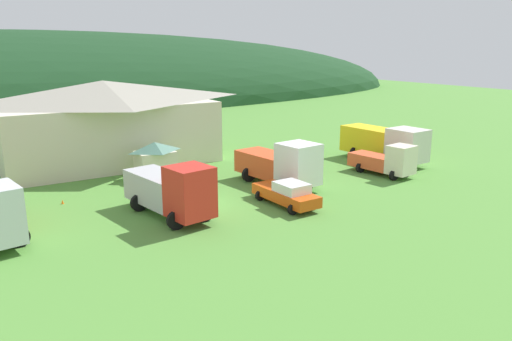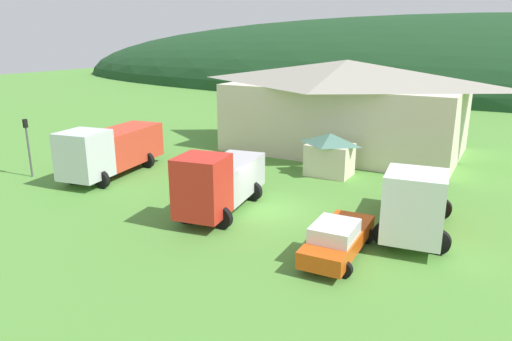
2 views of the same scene
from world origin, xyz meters
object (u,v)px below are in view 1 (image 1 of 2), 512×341
object	(u,v)px
play_shed_cream	(155,159)
light_truck_cream	(387,160)
depot_building	(105,121)
heavy_rig_white	(282,164)
traffic_cone_near_pickup	(63,204)
crane_truck_red	(172,190)
flatbed_truck_yellow	(386,142)
service_pickup_orange	(287,193)

from	to	relation	value
play_shed_cream	light_truck_cream	world-z (taller)	play_shed_cream
play_shed_cream	depot_building	bearing A→B (deg)	101.88
heavy_rig_white	traffic_cone_near_pickup	size ratio (longest dim) A/B	12.31
play_shed_cream	crane_truck_red	size ratio (longest dim) A/B	0.42
depot_building	play_shed_cream	distance (m)	8.10
traffic_cone_near_pickup	heavy_rig_white	bearing A→B (deg)	-16.24
light_truck_cream	flatbed_truck_yellow	xyz separation A→B (m)	(3.35, 3.37, 0.58)
crane_truck_red	play_shed_cream	bearing A→B (deg)	155.66
flatbed_truck_yellow	heavy_rig_white	bearing A→B (deg)	-87.15
service_pickup_orange	light_truck_cream	bearing A→B (deg)	98.06
play_shed_cream	light_truck_cream	bearing A→B (deg)	-30.34
crane_truck_red	service_pickup_orange	distance (m)	7.47
service_pickup_orange	play_shed_cream	bearing A→B (deg)	-160.02
depot_building	heavy_rig_white	size ratio (longest dim) A/B	2.56
heavy_rig_white	service_pickup_orange	world-z (taller)	heavy_rig_white
flatbed_truck_yellow	service_pickup_orange	xyz separation A→B (m)	(-14.67, -5.39, -0.99)
depot_building	traffic_cone_near_pickup	size ratio (longest dim) A/B	31.46
crane_truck_red	flatbed_truck_yellow	world-z (taller)	crane_truck_red
play_shed_cream	heavy_rig_white	bearing A→B (deg)	-46.68
crane_truck_red	flatbed_truck_yellow	size ratio (longest dim) A/B	0.89
flatbed_truck_yellow	traffic_cone_near_pickup	bearing A→B (deg)	-99.85
crane_truck_red	traffic_cone_near_pickup	bearing A→B (deg)	-149.85
heavy_rig_white	service_pickup_orange	distance (m)	4.69
play_shed_cream	flatbed_truck_yellow	xyz separation A→B (m)	(19.25, -5.94, 0.34)
light_truck_cream	crane_truck_red	bearing A→B (deg)	-97.22
play_shed_cream	flatbed_truck_yellow	distance (m)	20.15
flatbed_truck_yellow	crane_truck_red	bearing A→B (deg)	-84.75
service_pickup_orange	flatbed_truck_yellow	bearing A→B (deg)	108.10
crane_truck_red	service_pickup_orange	bearing A→B (deg)	66.20
depot_building	play_shed_cream	world-z (taller)	depot_building
flatbed_truck_yellow	light_truck_cream	bearing A→B (deg)	-48.74
traffic_cone_near_pickup	crane_truck_red	bearing A→B (deg)	-50.84
light_truck_cream	traffic_cone_near_pickup	bearing A→B (deg)	-112.33
light_truck_cream	flatbed_truck_yellow	bearing A→B (deg)	127.48
depot_building	heavy_rig_white	world-z (taller)	depot_building
heavy_rig_white	depot_building	bearing A→B (deg)	-156.99
heavy_rig_white	light_truck_cream	distance (m)	9.16
flatbed_truck_yellow	service_pickup_orange	distance (m)	15.66
traffic_cone_near_pickup	play_shed_cream	bearing A→B (deg)	21.80
crane_truck_red	service_pickup_orange	xyz separation A→B (m)	(7.17, -1.89, -0.91)
service_pickup_orange	crane_truck_red	bearing A→B (deg)	-106.87
crane_truck_red	flatbed_truck_yellow	bearing A→B (deg)	90.08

